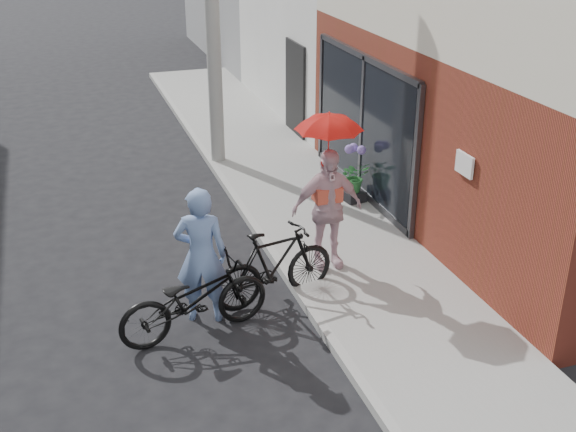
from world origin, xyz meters
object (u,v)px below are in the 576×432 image
officer (201,255)px  bike_left (194,299)px  bike_right (275,265)px  planter (354,196)px  kimono_woman (327,209)px

officer → bike_left: officer is taller
bike_right → planter: (2.29, 2.60, -0.33)m
officer → bike_left: 0.56m
officer → kimono_woman: (1.97, 0.66, 0.09)m
bike_left → bike_right: bearing=-78.7°
kimono_woman → planter: 2.60m
kimono_woman → planter: size_ratio=5.22×
bike_left → bike_right: 1.30m
officer → planter: bearing=-122.3°
officer → kimono_woman: kimono_woman is taller
officer → kimono_woman: 2.08m
bike_right → planter: bike_right is taller
officer → planter: (3.31, 2.74, -0.72)m
bike_right → kimono_woman: 1.19m
bike_left → kimono_woman: bearing=-75.3°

